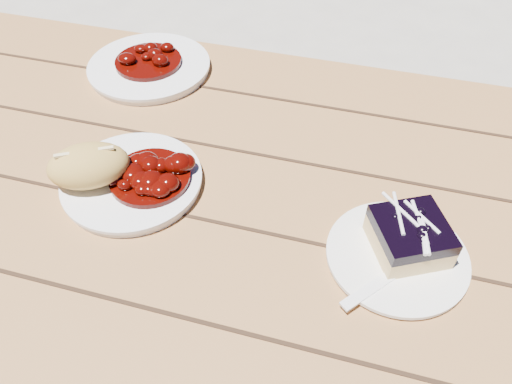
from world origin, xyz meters
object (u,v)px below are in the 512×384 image
(bread_roll, at_px, (89,166))
(dessert_plate, at_px, (397,257))
(second_plate, at_px, (149,67))
(picnic_table, at_px, (78,212))
(main_plate, at_px, (132,182))
(blueberry_cake, at_px, (410,236))

(bread_roll, distance_m, dessert_plate, 0.47)
(bread_roll, xyz_separation_m, second_plate, (-0.05, 0.33, -0.04))
(second_plate, bearing_deg, dessert_plate, -33.24)
(picnic_table, xyz_separation_m, second_plate, (0.06, 0.27, 0.17))
(main_plate, bearing_deg, picnic_table, 165.85)
(dessert_plate, xyz_separation_m, second_plate, (-0.52, 0.34, 0.00))
(blueberry_cake, bearing_deg, dessert_plate, -151.02)
(picnic_table, relative_size, main_plate, 9.36)
(dessert_plate, height_order, blueberry_cake, blueberry_cake)
(dessert_plate, distance_m, blueberry_cake, 0.04)
(picnic_table, height_order, main_plate, main_plate)
(picnic_table, bearing_deg, second_plate, 76.88)
(main_plate, height_order, second_plate, same)
(blueberry_cake, bearing_deg, bread_roll, 152.87)
(main_plate, height_order, dessert_plate, main_plate)
(blueberry_cake, height_order, second_plate, blueberry_cake)
(main_plate, relative_size, bread_roll, 1.74)
(picnic_table, xyz_separation_m, blueberry_cake, (0.59, -0.06, 0.20))
(main_plate, relative_size, blueberry_cake, 1.70)
(bread_roll, relative_size, dessert_plate, 0.65)
(bread_roll, bearing_deg, picnic_table, 151.19)
(main_plate, bearing_deg, dessert_plate, -4.62)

